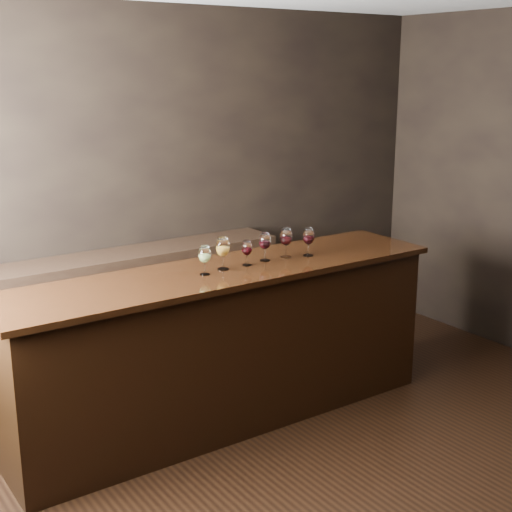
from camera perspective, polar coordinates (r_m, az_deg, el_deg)
ground at (r=4.39m, az=7.81°, el=-17.40°), size 5.00×5.00×0.00m
room_shell at (r=3.69m, az=4.90°, el=6.66°), size 5.02×4.52×2.81m
bar_counter at (r=4.80m, az=-2.47°, el=-7.42°), size 2.94×0.64×1.03m
bar_top at (r=4.62m, az=-2.54°, el=-1.28°), size 3.04×0.71×0.04m
back_bar_shelf at (r=5.42m, az=-11.86°, el=-5.18°), size 2.81×0.40×1.01m
glass_white at (r=4.47m, az=-4.13°, el=0.07°), size 0.08×0.08×0.19m
glass_amber at (r=4.58m, az=-2.67°, el=0.66°), size 0.09×0.09×0.21m
glass_red_a at (r=4.68m, az=-0.74°, el=0.60°), size 0.07×0.07×0.17m
glass_red_b at (r=4.79m, az=0.72°, el=1.15°), size 0.08×0.08×0.19m
glass_red_c at (r=4.87m, az=2.42°, el=1.48°), size 0.09×0.09×0.21m
glass_red_d at (r=4.93m, az=4.23°, el=1.53°), size 0.08×0.08×0.20m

